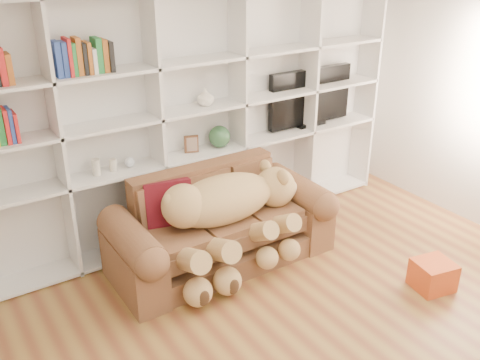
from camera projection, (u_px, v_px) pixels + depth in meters
wall_back at (188, 98)px, 5.15m from camera, size 5.00×0.02×2.70m
bookshelf at (172, 110)px, 4.95m from camera, size 4.43×0.35×2.40m
sofa at (220, 229)px, 4.91m from camera, size 2.03×0.88×0.85m
teddy_bear at (229, 211)px, 4.66m from camera, size 1.47×0.82×0.85m
throw_pillow at (168, 204)px, 4.67m from camera, size 0.46×0.32×0.43m
gift_box at (433, 275)px, 4.59m from camera, size 0.37×0.35×0.25m
tv at (310, 98)px, 5.81m from camera, size 1.06×0.18×0.63m
picture_frame at (191, 144)px, 5.12m from camera, size 0.14×0.07×0.17m
green_vase at (219, 137)px, 5.27m from camera, size 0.22×0.22×0.22m
figurine_tall at (96, 167)px, 4.67m from camera, size 0.09×0.09×0.15m
figurine_short at (113, 165)px, 4.75m from camera, size 0.08×0.08×0.11m
snow_globe at (129, 162)px, 4.83m from camera, size 0.09×0.09×0.09m
shelf_vase at (206, 97)px, 5.02m from camera, size 0.21×0.21×0.17m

